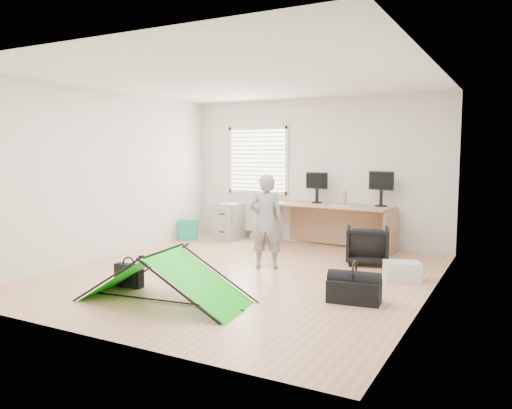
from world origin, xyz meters
The scene contains 18 objects.
ground centered at (0.00, 0.00, 0.00)m, with size 5.50×5.50×0.00m, color tan.
back_wall centered at (0.00, 2.75, 1.35)m, with size 5.00×0.02×2.70m, color silver.
window centered at (-1.20, 2.71, 1.55)m, with size 1.20×0.06×1.20m, color silver.
radiator centered at (-1.20, 2.67, 0.45)m, with size 1.00×0.12×0.60m, color silver.
desk centered at (0.37, 2.33, 0.40)m, with size 2.32×0.74×0.79m, color tan.
filing_cabinet centered at (-1.63, 2.39, 0.36)m, with size 0.46×0.61×0.72m, color gray.
monitor_left centered at (0.14, 2.48, 1.00)m, with size 0.43×0.09×0.41m, color black.
monitor_right centered at (1.31, 2.48, 1.01)m, with size 0.46×0.10×0.44m, color black.
keyboard centered at (0.70, 2.13, 0.80)m, with size 0.39×0.13×0.02m, color beige.
thermos centered at (0.68, 2.42, 0.91)m, with size 0.07×0.07×0.24m, color #BA687E.
office_chair centered at (1.37, 1.47, 0.29)m, with size 0.62×0.64×0.58m, color black.
person centered at (0.12, 0.49, 0.70)m, with size 0.51×0.33×1.40m, color gray.
kite centered at (-0.12, -1.57, 0.30)m, with size 1.94×0.85×0.60m, color #15DF19, non-canonical shape.
storage_crate centered at (2.06, 0.68, 0.13)m, with size 0.46×0.32×0.26m, color silver.
tote_bag centered at (-2.28, 1.86, 0.20)m, with size 0.34×0.15×0.40m, color #22A17E.
laptop_bag centered at (-0.94, -1.27, 0.15)m, with size 0.39×0.12×0.29m, color black.
white_box centered at (-1.04, -0.31, 0.05)m, with size 0.11×0.11×0.11m, color silver.
duffel_bag centered at (1.78, -0.55, 0.13)m, with size 0.59×0.30×0.26m, color black.
Camera 1 is at (3.42, -5.98, 1.71)m, focal length 35.00 mm.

